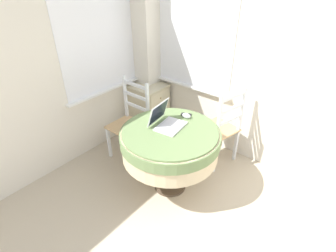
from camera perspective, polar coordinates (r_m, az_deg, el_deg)
corner_room_shell at (r=2.65m, az=1.52°, el=11.81°), size 4.19×4.98×2.55m
round_dining_table at (r=2.71m, az=0.48°, el=-3.48°), size 1.03×1.03×0.76m
laptop at (r=2.68m, az=-0.37°, el=1.02°), size 0.35×0.34×0.24m
computer_mouse at (r=2.84m, az=4.03°, el=2.24°), size 0.07×0.10×0.05m
cell_phone at (r=2.91m, az=3.98°, el=2.53°), size 0.09×0.13×0.01m
dining_chair_near_back_window at (r=3.32m, az=-8.19°, el=0.56°), size 0.40×0.44×1.02m
dining_chair_near_right_window at (r=3.24m, az=11.25°, el=-0.65°), size 0.52×0.49×1.02m
corner_cabinet at (r=3.94m, az=-4.08°, el=4.07°), size 0.47×0.47×0.71m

